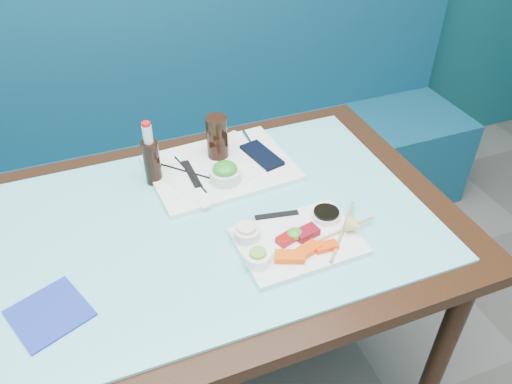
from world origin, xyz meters
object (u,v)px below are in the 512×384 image
object	(u,v)px
booth_bench	(153,168)
cola_bottle_body	(152,162)
blue_napkin	(50,313)
dining_table	(203,247)
sashimi_plate	(298,242)
seaweed_bowl	(225,175)
cola_glass	(217,137)
serving_tray	(221,168)

from	to	relation	value
booth_bench	cola_bottle_body	xyz separation A→B (m)	(-0.07, -0.61, 0.45)
blue_napkin	dining_table	bearing A→B (deg)	22.88
booth_bench	blue_napkin	world-z (taller)	booth_bench
booth_bench	sashimi_plate	xyz separation A→B (m)	(0.21, -1.01, 0.39)
dining_table	sashimi_plate	bearing A→B (deg)	-38.12
sashimi_plate	seaweed_bowl	world-z (taller)	seaweed_bowl
seaweed_bowl	cola_glass	size ratio (longest dim) A/B	0.67
sashimi_plate	blue_napkin	distance (m)	0.61
dining_table	sashimi_plate	size ratio (longest dim) A/B	4.56
serving_tray	cola_bottle_body	world-z (taller)	cola_bottle_body
serving_tray	booth_bench	bearing A→B (deg)	97.51
serving_tray	seaweed_bowl	xyz separation A→B (m)	(-0.01, -0.07, 0.03)
booth_bench	sashimi_plate	bearing A→B (deg)	-78.10
dining_table	seaweed_bowl	size ratio (longest dim) A/B	15.24
booth_bench	cola_glass	bearing A→B (deg)	-76.47
serving_tray	cola_bottle_body	bearing A→B (deg)	171.26
cola_glass	cola_bottle_body	xyz separation A→B (m)	(-0.21, -0.04, -0.01)
dining_table	seaweed_bowl	world-z (taller)	seaweed_bowl
cola_glass	blue_napkin	bearing A→B (deg)	-140.90
blue_napkin	sashimi_plate	bearing A→B (deg)	0.07
booth_bench	cola_bottle_body	size ratio (longest dim) A/B	21.67
sashimi_plate	serving_tray	size ratio (longest dim) A/B	0.73
dining_table	cola_glass	bearing A→B (deg)	62.67
serving_tray	cola_glass	distance (m)	0.09
seaweed_bowl	booth_bench	bearing A→B (deg)	99.52
dining_table	blue_napkin	distance (m)	0.44
sashimi_plate	seaweed_bowl	size ratio (longest dim) A/B	3.34
seaweed_bowl	sashimi_plate	bearing A→B (deg)	-72.74
booth_bench	blue_napkin	bearing A→B (deg)	-111.48
booth_bench	serving_tray	bearing A→B (deg)	-78.49
cola_glass	booth_bench	bearing A→B (deg)	103.53
dining_table	cola_bottle_body	xyz separation A→B (m)	(-0.07, 0.23, 0.16)
cola_bottle_body	blue_napkin	world-z (taller)	cola_bottle_body
dining_table	cola_bottle_body	world-z (taller)	cola_bottle_body
dining_table	cola_bottle_body	size ratio (longest dim) A/B	10.11
booth_bench	seaweed_bowl	bearing A→B (deg)	-80.48
seaweed_bowl	blue_napkin	size ratio (longest dim) A/B	0.60
blue_napkin	seaweed_bowl	bearing A→B (deg)	30.59
booth_bench	cola_glass	xyz separation A→B (m)	(0.14, -0.57, 0.47)
serving_tray	cola_bottle_body	distance (m)	0.21
booth_bench	cola_bottle_body	world-z (taller)	booth_bench
sashimi_plate	serving_tray	bearing A→B (deg)	100.78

